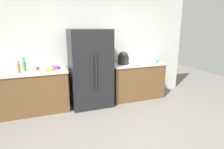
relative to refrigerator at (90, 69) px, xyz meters
name	(u,v)px	position (x,y,z in m)	size (l,w,h in m)	color
ground_plane	(127,137)	(0.22, -1.57, -0.89)	(10.26, 10.26, 0.00)	slate
kitchen_back_panel	(94,44)	(0.22, 0.42, 0.52)	(5.13, 0.10, 2.81)	silver
counter_left	(30,92)	(-1.33, 0.06, -0.43)	(1.59, 0.63, 0.92)	brown
counter_right	(136,81)	(1.23, 0.06, -0.43)	(1.40, 0.63, 0.92)	brown
refrigerator	(90,69)	(0.00, 0.00, 0.00)	(0.92, 0.73, 1.78)	black
toaster	(140,60)	(1.26, -0.05, 0.14)	(0.21, 0.15, 0.22)	silver
rice_cooker	(123,58)	(0.86, 0.08, 0.17)	(0.28, 0.28, 0.32)	#262628
bottle_a	(19,68)	(-1.49, -0.01, 0.13)	(0.06, 0.06, 0.25)	brown
bottle_b	(24,66)	(-1.39, 0.15, 0.14)	(0.07, 0.07, 0.28)	green
cup_a	(38,68)	(-1.14, 0.13, 0.07)	(0.08, 0.08, 0.07)	red
cup_b	(132,63)	(1.05, -0.04, 0.06)	(0.07, 0.07, 0.07)	white
cup_c	(157,62)	(1.75, -0.09, 0.07)	(0.07, 0.07, 0.08)	teal
bowl_a	(56,68)	(-0.76, 0.11, 0.06)	(0.20, 0.20, 0.07)	purple
bowl_b	(50,70)	(-0.89, -0.06, 0.06)	(0.15, 0.15, 0.06)	yellow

